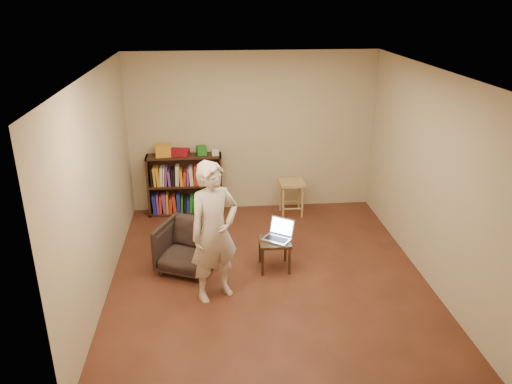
{
  "coord_description": "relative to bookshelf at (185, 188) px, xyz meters",
  "views": [
    {
      "loc": [
        -0.67,
        -5.6,
        3.42
      ],
      "look_at": [
        -0.12,
        0.35,
        1.02
      ],
      "focal_mm": 35.0,
      "sensor_mm": 36.0,
      "label": 1
    }
  ],
  "objects": [
    {
      "name": "side_table",
      "position": [
        1.23,
        -1.94,
        -0.1
      ],
      "size": [
        0.4,
        0.4,
        0.41
      ],
      "color": "black",
      "rests_on": "floor"
    },
    {
      "name": "wall_back",
      "position": [
        1.12,
        0.16,
        0.86
      ],
      "size": [
        4.0,
        0.0,
        4.0
      ],
      "primitive_type": "plane",
      "rotation": [
        1.57,
        0.0,
        0.0
      ],
      "color": "beige",
      "rests_on": "floor"
    },
    {
      "name": "red_cloth",
      "position": [
        -0.06,
        0.01,
        0.61
      ],
      "size": [
        0.31,
        0.25,
        0.09
      ],
      "primitive_type": "cube",
      "rotation": [
        0.0,
        0.0,
        -0.16
      ],
      "color": "maroon",
      "rests_on": "bookshelf"
    },
    {
      "name": "bookshelf",
      "position": [
        0.0,
        0.0,
        0.0
      ],
      "size": [
        1.2,
        0.3,
        1.0
      ],
      "color": "black",
      "rests_on": "floor"
    },
    {
      "name": "armchair",
      "position": [
        0.09,
        -1.85,
        -0.12
      ],
      "size": [
        0.91,
        0.92,
        0.65
      ],
      "primitive_type": "imported",
      "rotation": [
        0.0,
        0.0,
        -0.4
      ],
      "color": "black",
      "rests_on": "floor"
    },
    {
      "name": "box_green",
      "position": [
        0.29,
        0.0,
        0.63
      ],
      "size": [
        0.17,
        0.17,
        0.14
      ],
      "primitive_type": "cube",
      "rotation": [
        0.0,
        0.0,
        0.23
      ],
      "color": "#207B21",
      "rests_on": "bookshelf"
    },
    {
      "name": "wall_right",
      "position": [
        3.12,
        -2.09,
        0.86
      ],
      "size": [
        0.0,
        4.5,
        4.5
      ],
      "primitive_type": "plane",
      "rotation": [
        1.57,
        0.0,
        -1.57
      ],
      "color": "beige",
      "rests_on": "floor"
    },
    {
      "name": "stool",
      "position": [
        1.73,
        -0.22,
        0.02
      ],
      "size": [
        0.4,
        0.4,
        0.57
      ],
      "color": "tan",
      "rests_on": "floor"
    },
    {
      "name": "floor",
      "position": [
        1.12,
        -2.09,
        -0.44
      ],
      "size": [
        4.5,
        4.5,
        0.0
      ],
      "primitive_type": "plane",
      "color": "#422015",
      "rests_on": "ground"
    },
    {
      "name": "box_yellow",
      "position": [
        -0.32,
        -0.03,
        0.66
      ],
      "size": [
        0.26,
        0.2,
        0.19
      ],
      "primitive_type": "cube",
      "rotation": [
        0.0,
        0.0,
        0.13
      ],
      "color": "gold",
      "rests_on": "bookshelf"
    },
    {
      "name": "person",
      "position": [
        0.45,
        -2.52,
        0.41
      ],
      "size": [
        0.74,
        0.66,
        1.71
      ],
      "primitive_type": "imported",
      "rotation": [
        0.0,
        0.0,
        0.5
      ],
      "color": "beige",
      "rests_on": "floor"
    },
    {
      "name": "ceiling",
      "position": [
        1.12,
        -2.09,
        2.16
      ],
      "size": [
        4.5,
        4.5,
        0.0
      ],
      "primitive_type": "plane",
      "color": "white",
      "rests_on": "wall_back"
    },
    {
      "name": "wall_left",
      "position": [
        -0.88,
        -2.09,
        0.86
      ],
      "size": [
        0.0,
        4.5,
        4.5
      ],
      "primitive_type": "plane",
      "rotation": [
        1.57,
        0.0,
        1.57
      ],
      "color": "beige",
      "rests_on": "floor"
    },
    {
      "name": "box_white",
      "position": [
        0.51,
        -0.03,
        0.6
      ],
      "size": [
        0.12,
        0.12,
        0.09
      ],
      "primitive_type": "cube",
      "rotation": [
        0.0,
        0.0,
        0.13
      ],
      "color": "silver",
      "rests_on": "bookshelf"
    },
    {
      "name": "laptop",
      "position": [
        1.29,
        -1.88,
        0.03
      ],
      "size": [
        0.46,
        0.46,
        0.25
      ],
      "rotation": [
        0.0,
        0.0,
        -0.61
      ],
      "color": "silver",
      "rests_on": "side_table"
    }
  ]
}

